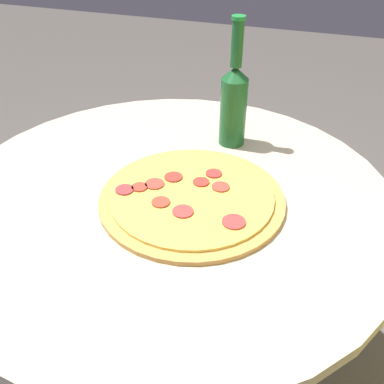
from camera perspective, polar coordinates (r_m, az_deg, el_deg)
The scene contains 4 objects.
ground_plane at distance 1.42m, azimuth -2.02°, elevation -23.76°, with size 8.00×8.00×0.00m, color #4C4742.
table at distance 0.99m, azimuth -2.69°, elevation -7.38°, with size 0.92×0.92×0.71m.
pizza at distance 0.85m, azimuth -0.03°, elevation -0.67°, with size 0.37×0.37×0.02m.
beer_bottle at distance 1.01m, azimuth 5.59°, elevation 11.97°, with size 0.06×0.06×0.29m.
Camera 1 is at (0.66, 0.28, 1.22)m, focal length 40.00 mm.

